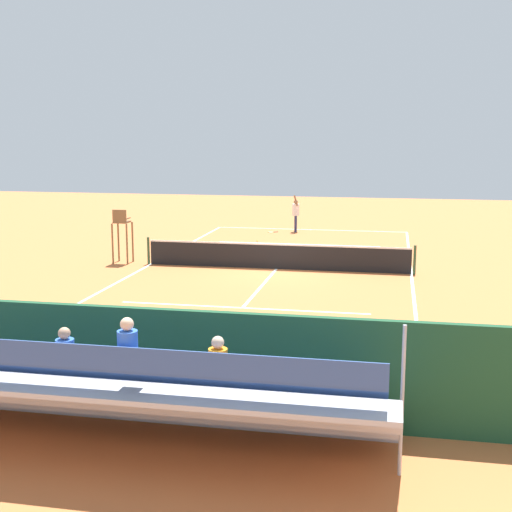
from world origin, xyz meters
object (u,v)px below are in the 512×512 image
tennis_net (277,256)px  umpire_chair (122,230)px  bleacher_stand (115,392)px  courtside_bench (293,380)px  tennis_player (296,212)px  tennis_racket (271,232)px  equipment_bag (194,394)px  tennis_ball_near (257,241)px

tennis_net → umpire_chair: umpire_chair is taller
bleacher_stand → umpire_chair: 16.59m
courtside_bench → tennis_player: tennis_player is taller
tennis_player → tennis_racket: bearing=24.3°
courtside_bench → equipment_bag: size_ratio=2.00×
tennis_racket → tennis_player: bearing=-155.7°
tennis_net → tennis_player: size_ratio=5.35×
courtside_bench → tennis_player: size_ratio=0.93×
courtside_bench → tennis_racket: 23.25m
tennis_net → tennis_racket: 9.74m
equipment_bag → tennis_player: tennis_player is taller
umpire_chair → tennis_ball_near: bearing=-123.0°
umpire_chair → tennis_player: (-5.51, -10.05, -0.30)m
courtside_bench → equipment_bag: (1.90, 0.13, -0.38)m
bleacher_stand → tennis_player: size_ratio=4.70×
bleacher_stand → tennis_ball_near: bearing=-84.9°
bleacher_stand → tennis_racket: 25.01m
umpire_chair → courtside_bench: bearing=123.3°
umpire_chair → courtside_bench: size_ratio=1.19×
bleacher_stand → tennis_player: (0.61, -25.47, 0.08)m
umpire_chair → tennis_racket: 10.52m
tennis_racket → tennis_ball_near: 3.09m
tennis_racket → tennis_ball_near: size_ratio=8.52×
bleacher_stand → tennis_player: bleacher_stand is taller
courtside_bench → tennis_ball_near: size_ratio=27.27×
equipment_bag → tennis_ball_near: (2.67, -19.86, -0.15)m
tennis_net → umpire_chair: 6.25m
bleacher_stand → umpire_chair: size_ratio=4.23×
umpire_chair → courtside_bench: (-8.75, 13.31, -0.76)m
equipment_bag → tennis_racket: 23.09m
tennis_net → tennis_ball_near: 6.78m
equipment_bag → tennis_racket: bearing=-83.7°
umpire_chair → courtside_bench: umpire_chair is taller
umpire_chair → tennis_racket: bearing=-114.4°
tennis_net → courtside_bench: tennis_net is taller
tennis_net → bleacher_stand: bleacher_stand is taller
bleacher_stand → equipment_bag: bearing=-110.4°
umpire_chair → tennis_ball_near: (-4.18, -6.42, -1.28)m
tennis_net → tennis_racket: bearing=-78.8°
tennis_net → bleacher_stand: size_ratio=1.14×
tennis_ball_near → tennis_player: bearing=-110.1°
umpire_chair → equipment_bag: 15.12m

